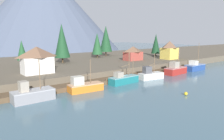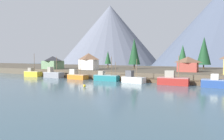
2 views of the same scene
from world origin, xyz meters
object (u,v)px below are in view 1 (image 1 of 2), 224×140
(fishing_boat_white, at_px, (150,75))
(house_white, at_px, (37,60))
(fishing_boat_teal, at_px, (123,79))
(house_red, at_px, (133,53))
(conifer_mid_left, at_px, (62,41))
(conifer_near_left, at_px, (106,39))
(conifer_near_right, at_px, (156,44))
(fishing_boat_grey, at_px, (32,95))
(conifer_mid_right, at_px, (22,50))
(fishing_boat_blue, at_px, (195,67))
(channel_buoy, at_px, (186,94))
(conifer_back_left, at_px, (97,44))
(house_yellow, at_px, (169,50))
(fishing_boat_red, at_px, (175,70))
(fishing_boat_orange, at_px, (84,86))

(fishing_boat_white, bearing_deg, house_white, 160.82)
(fishing_boat_teal, bearing_deg, house_white, 137.82)
(house_red, height_order, conifer_mid_left, conifer_mid_left)
(conifer_near_left, distance_m, conifer_near_right, 22.94)
(fishing_boat_grey, height_order, fishing_boat_white, fishing_boat_grey)
(conifer_near_left, bearing_deg, conifer_mid_right, -164.29)
(house_red, bearing_deg, fishing_boat_grey, -156.54)
(fishing_boat_blue, relative_size, house_white, 1.23)
(conifer_mid_right, bearing_deg, channel_buoy, -66.82)
(conifer_mid_right, distance_m, conifer_back_left, 33.28)
(fishing_boat_white, xyz_separation_m, house_yellow, (26.39, 13.45, 5.00))
(house_yellow, bearing_deg, conifer_near_left, 113.38)
(fishing_boat_red, bearing_deg, fishing_boat_blue, -2.20)
(fishing_boat_grey, distance_m, fishing_boat_orange, 10.98)
(fishing_boat_orange, xyz_separation_m, house_yellow, (47.53, 13.32, 4.98))
(fishing_boat_grey, distance_m, fishing_boat_blue, 55.23)
(fishing_boat_red, distance_m, house_white, 40.64)
(fishing_boat_grey, height_order, conifer_near_left, conifer_near_left)
(conifer_mid_left, height_order, conifer_mid_right, conifer_mid_left)
(conifer_near_left, relative_size, conifer_back_left, 1.32)
(conifer_mid_right, bearing_deg, conifer_mid_left, 0.79)
(house_red, relative_size, house_yellow, 0.96)
(fishing_boat_orange, distance_m, fishing_boat_red, 32.91)
(fishing_boat_blue, xyz_separation_m, house_white, (-49.21, 13.88, 4.75))
(house_white, bearing_deg, conifer_near_right, 10.83)
(house_white, bearing_deg, conifer_mid_right, 87.61)
(fishing_boat_teal, bearing_deg, house_yellow, 17.47)
(fishing_boat_orange, relative_size, house_red, 1.12)
(fishing_boat_orange, relative_size, conifer_near_right, 0.77)
(house_white, bearing_deg, fishing_boat_red, -20.31)
(conifer_mid_right, bearing_deg, fishing_boat_blue, -30.46)
(fishing_boat_grey, xyz_separation_m, house_white, (6.02, 13.90, 4.72))
(fishing_boat_grey, relative_size, conifer_near_right, 0.77)
(channel_buoy, bearing_deg, fishing_boat_teal, 100.81)
(fishing_boat_orange, xyz_separation_m, conifer_mid_right, (-4.35, 28.71, 6.27))
(fishing_boat_blue, xyz_separation_m, house_red, (-10.99, 19.17, 4.01))
(conifer_near_left, bearing_deg, house_red, -97.45)
(fishing_boat_teal, bearing_deg, conifer_near_left, 55.99)
(fishing_boat_white, height_order, conifer_mid_right, conifer_mid_right)
(fishing_boat_orange, xyz_separation_m, conifer_back_left, (28.16, 35.76, 7.21))
(house_white, bearing_deg, conifer_back_left, 33.30)
(channel_buoy, bearing_deg, fishing_boat_orange, 133.36)
(fishing_boat_orange, bearing_deg, house_white, 115.24)
(house_yellow, height_order, conifer_mid_right, conifer_mid_right)
(fishing_boat_grey, relative_size, house_yellow, 1.08)
(house_red, bearing_deg, channel_buoy, -118.37)
(fishing_boat_red, xyz_separation_m, fishing_boat_blue, (11.34, 0.14, -0.17))
(fishing_boat_grey, xyz_separation_m, fishing_boat_blue, (55.23, 0.03, -0.03))
(house_yellow, bearing_deg, fishing_boat_teal, -160.09)
(fishing_boat_grey, relative_size, fishing_boat_blue, 0.83)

